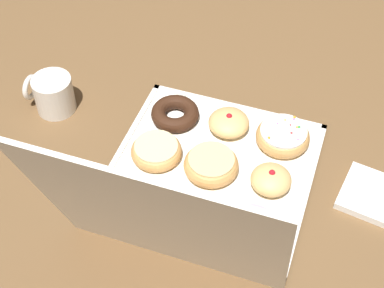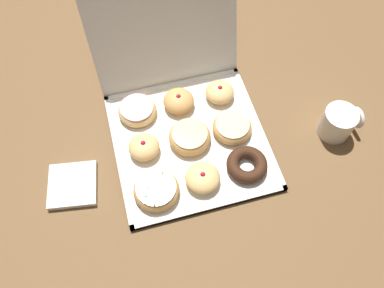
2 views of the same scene
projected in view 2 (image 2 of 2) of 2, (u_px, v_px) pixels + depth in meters
The scene contains 14 objects.
ground_plane at pixel (190, 142), 1.07m from camera, with size 3.00×3.00×0.00m, color brown.
donut_box at pixel (190, 141), 1.07m from camera, with size 0.42×0.42×0.01m.
box_lid_open at pixel (163, 21), 1.03m from camera, with size 0.42×0.41×0.01m, color white.
sprinkle_donut_0 at pixel (156, 190), 0.97m from camera, with size 0.12×0.12×0.04m.
jelly_filled_donut_1 at pixel (204, 177), 0.99m from camera, with size 0.09×0.09×0.05m.
chocolate_cake_ring_donut_2 at pixel (247, 165), 1.01m from camera, with size 0.11×0.11×0.03m.
jelly_filled_donut_3 at pixel (144, 147), 1.03m from camera, with size 0.08×0.08×0.05m.
glazed_ring_donut_4 at pixel (190, 137), 1.05m from camera, with size 0.12×0.12×0.04m.
glazed_ring_donut_5 at pixel (232, 127), 1.07m from camera, with size 0.11×0.11×0.04m.
pink_frosted_donut_6 at pixel (137, 110), 1.09m from camera, with size 0.11×0.11×0.04m.
jelly_filled_donut_7 at pixel (178, 101), 1.10m from camera, with size 0.09×0.09×0.05m.
jelly_filled_donut_8 at pixel (220, 92), 1.12m from camera, with size 0.08×0.08×0.05m.
coffee_mug at pixel (338, 122), 1.05m from camera, with size 0.11×0.09×0.09m.
napkin_stack at pixel (73, 185), 1.00m from camera, with size 0.12×0.12×0.02m, color white.
Camera 2 is at (-0.13, -0.51, 0.94)m, focal length 35.87 mm.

